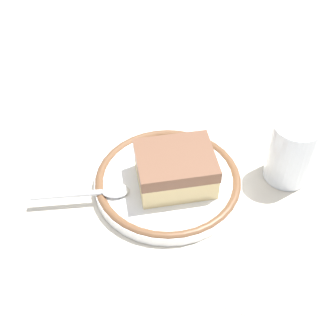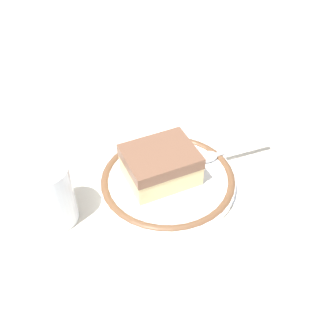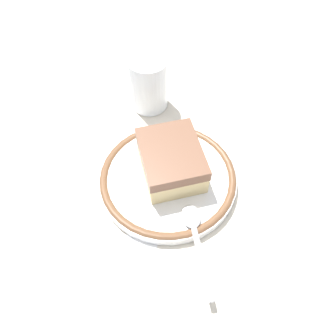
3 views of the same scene
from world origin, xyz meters
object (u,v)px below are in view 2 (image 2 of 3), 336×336
at_px(cup, 51,198).
at_px(napkin, 287,216).
at_px(plate, 168,181).
at_px(spoon, 222,153).
at_px(cake_slice, 160,165).

relative_size(cup, napkin, 0.64).
xyz_separation_m(plate, napkin, (-0.17, 0.04, -0.01)).
distance_m(spoon, cup, 0.26).
bearing_deg(napkin, spoon, -46.56).
bearing_deg(plate, spoon, -140.84).
bearing_deg(plate, napkin, 167.74).
distance_m(plate, cake_slice, 0.03).
height_order(plate, spoon, spoon).
bearing_deg(cake_slice, plate, 174.59).
relative_size(plate, cake_slice, 1.55).
height_order(cake_slice, spoon, cake_slice).
height_order(plate, cake_slice, cake_slice).
bearing_deg(spoon, cake_slice, 35.00).
distance_m(cake_slice, spoon, 0.11).
xyz_separation_m(spoon, napkin, (-0.09, 0.10, -0.02)).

